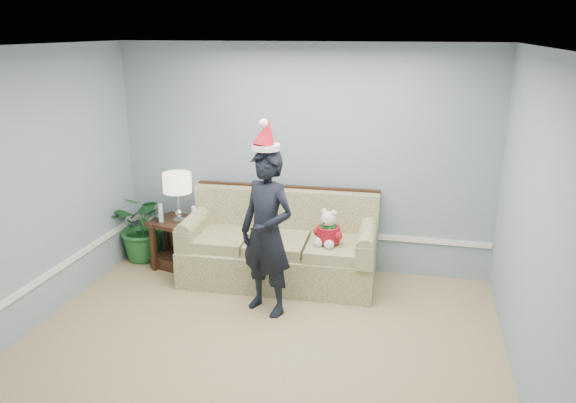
# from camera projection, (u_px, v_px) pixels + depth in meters

# --- Properties ---
(room_shell) EXTENTS (4.54, 5.04, 2.74)m
(room_shell) POSITION_uv_depth(u_px,v_px,m) (236.00, 229.00, 4.34)
(room_shell) COLOR tan
(room_shell) RESTS_ON ground
(wainscot_trim) EXTENTS (4.49, 4.99, 0.06)m
(wainscot_trim) POSITION_uv_depth(u_px,v_px,m) (168.00, 263.00, 5.96)
(wainscot_trim) COLOR white
(wainscot_trim) RESTS_ON room_shell
(sofa) EXTENTS (2.25, 1.03, 1.04)m
(sofa) POSITION_uv_depth(u_px,v_px,m) (280.00, 249.00, 6.56)
(sofa) COLOR #505D2C
(sofa) RESTS_ON room_shell
(side_table) EXTENTS (0.73, 0.66, 0.60)m
(side_table) POSITION_uv_depth(u_px,v_px,m) (179.00, 248.00, 6.95)
(side_table) COLOR #362013
(side_table) RESTS_ON room_shell
(table_lamp) EXTENTS (0.34, 0.34, 0.61)m
(table_lamp) POSITION_uv_depth(u_px,v_px,m) (177.00, 185.00, 6.67)
(table_lamp) COLOR silver
(table_lamp) RESTS_ON side_table
(candle_pair) EXTENTS (0.49, 0.06, 0.23)m
(candle_pair) POSITION_uv_depth(u_px,v_px,m) (177.00, 215.00, 6.71)
(candle_pair) COLOR silver
(candle_pair) RESTS_ON side_table
(houseplant) EXTENTS (0.83, 0.73, 0.89)m
(houseplant) POSITION_uv_depth(u_px,v_px,m) (145.00, 226.00, 7.08)
(houseplant) COLOR #22612C
(houseplant) RESTS_ON room_shell
(man) EXTENTS (0.75, 0.64, 1.73)m
(man) POSITION_uv_depth(u_px,v_px,m) (267.00, 233.00, 5.66)
(man) COLOR black
(man) RESTS_ON room_shell
(santa_hat) EXTENTS (0.37, 0.39, 0.32)m
(santa_hat) POSITION_uv_depth(u_px,v_px,m) (266.00, 136.00, 5.38)
(santa_hat) COLOR silver
(santa_hat) RESTS_ON man
(teddy_bear) EXTENTS (0.32, 0.33, 0.42)m
(teddy_bear) POSITION_uv_depth(u_px,v_px,m) (328.00, 232.00, 6.17)
(teddy_bear) COLOR silver
(teddy_bear) RESTS_ON sofa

